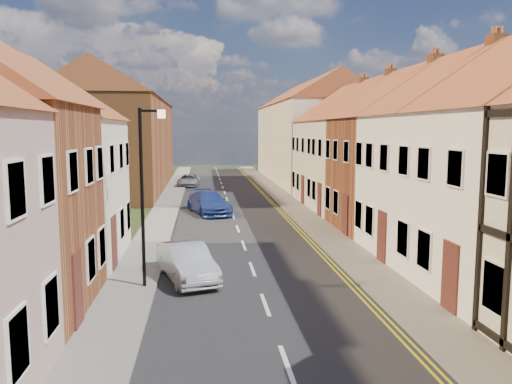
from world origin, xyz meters
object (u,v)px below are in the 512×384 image
object	(u,v)px
lamppost	(144,186)
car_mid	(187,262)
car_far	(209,203)
car_distant	(189,180)

from	to	relation	value
lamppost	car_mid	world-z (taller)	lamppost
car_mid	car_far	world-z (taller)	car_far
car_mid	car_distant	world-z (taller)	car_mid
car_mid	car_distant	bearing A→B (deg)	74.38
lamppost	car_distant	size ratio (longest dim) A/B	1.45
lamppost	car_far	distance (m)	15.69
car_mid	car_distant	xyz separation A→B (m)	(-0.71, 30.51, -0.09)
car_mid	car_far	distance (m)	14.38
car_far	car_distant	distance (m)	16.26
car_mid	lamppost	bearing A→B (deg)	-162.30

